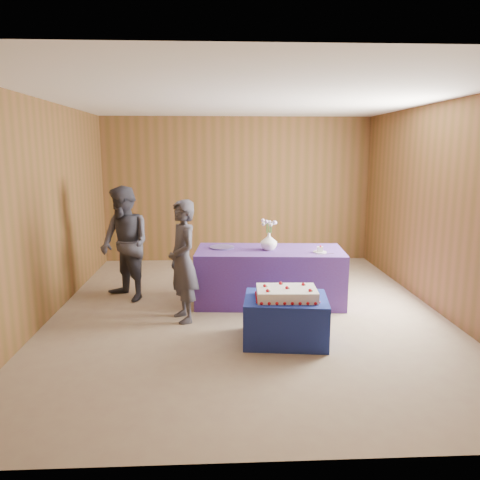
{
  "coord_description": "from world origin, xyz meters",
  "views": [
    {
      "loc": [
        -0.38,
        -5.83,
        2.09
      ],
      "look_at": [
        -0.09,
        0.1,
        0.95
      ],
      "focal_mm": 35.0,
      "sensor_mm": 36.0,
      "label": 1
    }
  ],
  "objects": [
    {
      "name": "guest_right",
      "position": [
        -1.67,
        0.63,
        0.8
      ],
      "size": [
        0.98,
        0.99,
        1.61
      ],
      "primitive_type": "imported",
      "rotation": [
        0.0,
        0.0,
        -0.8
      ],
      "color": "#373641",
      "rests_on": "ground"
    },
    {
      "name": "vase",
      "position": [
        0.32,
        0.38,
        0.87
      ],
      "size": [
        0.29,
        0.29,
        0.24
      ],
      "primitive_type": "imported",
      "rotation": [
        0.0,
        0.0,
        -0.33
      ],
      "color": "white",
      "rests_on": "serving_table"
    },
    {
      "name": "cake_table",
      "position": [
        0.37,
        -0.95,
        0.25
      ],
      "size": [
        0.98,
        0.8,
        0.5
      ],
      "primitive_type": "cube",
      "rotation": [
        0.0,
        0.0,
        -0.12
      ],
      "color": "navy",
      "rests_on": "ground"
    },
    {
      "name": "platter",
      "position": [
        -0.32,
        0.54,
        0.76
      ],
      "size": [
        0.46,
        0.46,
        0.02
      ],
      "primitive_type": "cylinder",
      "rotation": [
        0.0,
        0.0,
        -0.48
      ],
      "color": "#52468C",
      "rests_on": "serving_table"
    },
    {
      "name": "cake_slice",
      "position": [
        0.98,
        0.18,
        0.8
      ],
      "size": [
        0.09,
        0.08,
        0.09
      ],
      "rotation": [
        0.0,
        0.0,
        -0.19
      ],
      "color": "white",
      "rests_on": "plate"
    },
    {
      "name": "knife",
      "position": [
        1.03,
        0.07,
        0.75
      ],
      "size": [
        0.26,
        0.09,
        0.0
      ],
      "primitive_type": "cube",
      "rotation": [
        0.0,
        0.0,
        0.27
      ],
      "color": "silver",
      "rests_on": "serving_table"
    },
    {
      "name": "serving_table",
      "position": [
        0.34,
        0.4,
        0.38
      ],
      "size": [
        2.06,
        1.05,
        0.75
      ],
      "primitive_type": "cube",
      "rotation": [
        0.0,
        0.0,
        -0.07
      ],
      "color": "#503591",
      "rests_on": "ground"
    },
    {
      "name": "flower_spray",
      "position": [
        0.32,
        0.38,
        1.13
      ],
      "size": [
        0.21,
        0.22,
        0.17
      ],
      "color": "#2E6829",
      "rests_on": "vase"
    },
    {
      "name": "guest_left",
      "position": [
        -0.8,
        -0.24,
        0.75
      ],
      "size": [
        0.54,
        0.64,
        1.51
      ],
      "primitive_type": "imported",
      "rotation": [
        0.0,
        0.0,
        -1.19
      ],
      "color": "#383640",
      "rests_on": "ground"
    },
    {
      "name": "ground",
      "position": [
        0.0,
        0.0,
        0.0
      ],
      "size": [
        6.0,
        6.0,
        0.0
      ],
      "primitive_type": "plane",
      "color": "gray",
      "rests_on": "ground"
    },
    {
      "name": "plate",
      "position": [
        0.98,
        0.18,
        0.76
      ],
      "size": [
        0.22,
        0.22,
        0.01
      ],
      "primitive_type": "cylinder",
      "rotation": [
        0.0,
        0.0,
        -0.25
      ],
      "color": "silver",
      "rests_on": "serving_table"
    },
    {
      "name": "room_shell",
      "position": [
        0.0,
        0.0,
        1.8
      ],
      "size": [
        5.04,
        6.04,
        2.72
      ],
      "color": "brown",
      "rests_on": "ground"
    },
    {
      "name": "sheet_cake",
      "position": [
        0.37,
        -0.99,
        0.56
      ],
      "size": [
        0.7,
        0.49,
        0.16
      ],
      "rotation": [
        0.0,
        0.0,
        -0.05
      ],
      "color": "white",
      "rests_on": "cake_table"
    }
  ]
}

